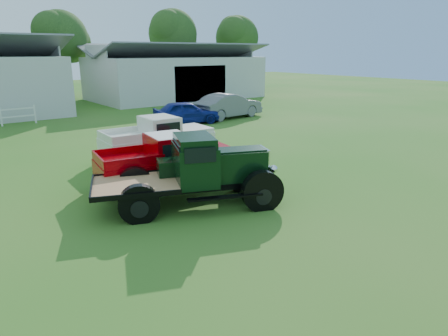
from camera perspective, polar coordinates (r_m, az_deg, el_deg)
ground at (r=11.83m, az=2.80°, el=-6.36°), size 120.00×120.00×0.00m
shed_right at (r=41.16m, az=-6.93°, el=13.50°), size 16.80×9.20×5.20m
tree_c at (r=43.02m, az=-22.10°, el=15.12°), size 5.40×5.40×9.00m
tree_d at (r=49.18m, az=-7.24°, el=16.74°), size 6.00×6.00×10.00m
tree_e at (r=52.14m, az=1.85°, el=16.55°), size 5.70×5.70×9.50m
vintage_flatbed at (r=12.01m, az=-4.67°, el=-0.51°), size 5.91×4.10×2.18m
red_pickup at (r=14.17m, az=-8.20°, el=1.22°), size 5.18×2.60×1.81m
white_pickup at (r=17.65m, az=-9.41°, el=4.20°), size 5.04×2.12×1.83m
misc_car_blue at (r=26.37m, az=-5.42°, el=7.94°), size 4.65×2.94×1.47m
misc_car_grey at (r=28.53m, az=0.67°, el=8.89°), size 5.35×2.31×1.71m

